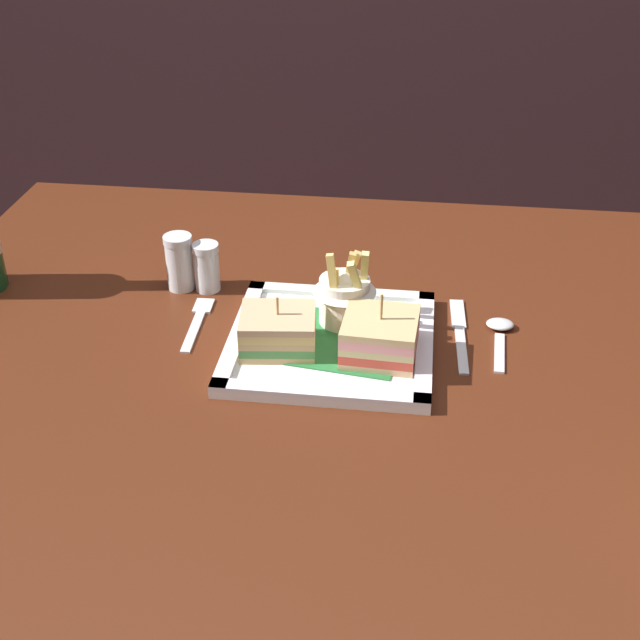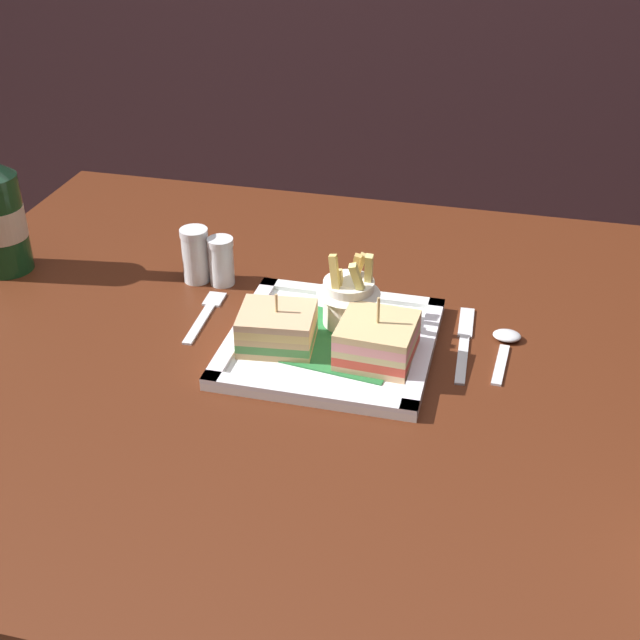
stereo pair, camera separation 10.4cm
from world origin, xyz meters
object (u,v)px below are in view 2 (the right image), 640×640
(fork, at_px, (206,313))
(salt_shaker, at_px, (196,258))
(sandwich_half_left, at_px, (277,328))
(pepper_shaker, at_px, (222,264))
(sandwich_half_right, at_px, (377,341))
(spoon, at_px, (505,342))
(knife, at_px, (464,340))
(square_plate, at_px, (331,343))
(dining_table, at_px, (309,423))
(fries_cup, at_px, (349,294))

(fork, relative_size, salt_shaker, 1.68)
(sandwich_half_left, height_order, pepper_shaker, sandwich_half_left)
(sandwich_half_left, bearing_deg, sandwich_half_right, 0.00)
(spoon, bearing_deg, knife, -177.45)
(sandwich_half_left, height_order, spoon, sandwich_half_left)
(square_plate, height_order, pepper_shaker, pepper_shaker)
(dining_table, bearing_deg, square_plate, 19.36)
(sandwich_half_right, bearing_deg, fork, 165.44)
(dining_table, bearing_deg, fork, 163.15)
(knife, height_order, spoon, spoon)
(dining_table, height_order, sandwich_half_right, sandwich_half_right)
(fries_cup, bearing_deg, sandwich_half_left, -136.57)
(fries_cup, height_order, knife, fries_cup)
(sandwich_half_left, bearing_deg, spoon, 16.62)
(dining_table, relative_size, pepper_shaker, 16.01)
(fries_cup, bearing_deg, spoon, 3.28)
(sandwich_half_left, distance_m, salt_shaker, 0.22)
(fork, height_order, knife, same)
(sandwich_half_right, relative_size, fries_cup, 0.88)
(square_plate, height_order, sandwich_half_right, sandwich_half_right)
(knife, distance_m, pepper_shaker, 0.35)
(fork, bearing_deg, knife, 2.74)
(sandwich_half_left, bearing_deg, salt_shaker, 137.41)
(dining_table, height_order, knife, knife)
(sandwich_half_right, xyz_separation_m, pepper_shaker, (-0.25, 0.15, -0.00))
(square_plate, distance_m, spoon, 0.22)
(fries_cup, height_order, fork, fries_cup)
(dining_table, relative_size, square_plate, 4.41)
(square_plate, bearing_deg, sandwich_half_left, -157.54)
(fries_cup, distance_m, spoon, 0.20)
(fork, distance_m, salt_shaker, 0.10)
(sandwich_half_right, height_order, pepper_shaker, sandwich_half_right)
(knife, height_order, salt_shaker, salt_shaker)
(knife, xyz_separation_m, salt_shaker, (-0.38, 0.07, 0.03))
(sandwich_half_left, relative_size, knife, 0.56)
(knife, xyz_separation_m, spoon, (0.05, 0.00, 0.00))
(fork, bearing_deg, pepper_shaker, 94.32)
(sandwich_half_right, bearing_deg, fries_cup, 125.44)
(sandwich_half_right, relative_size, knife, 0.52)
(fries_cup, bearing_deg, pepper_shaker, 158.19)
(square_plate, distance_m, fork, 0.18)
(sandwich_half_right, distance_m, spoon, 0.17)
(knife, bearing_deg, square_plate, -161.49)
(knife, distance_m, salt_shaker, 0.39)
(dining_table, xyz_separation_m, square_plate, (0.03, 0.01, 0.12))
(pepper_shaker, bearing_deg, spoon, -9.73)
(dining_table, bearing_deg, sandwich_half_left, -155.33)
(spoon, bearing_deg, square_plate, -165.17)
(sandwich_half_right, height_order, fork, sandwich_half_right)
(sandwich_half_left, relative_size, fork, 0.74)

